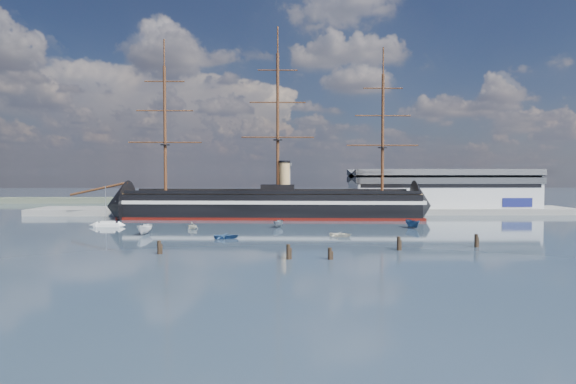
{
  "coord_description": "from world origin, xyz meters",
  "views": [
    {
      "loc": [
        0.38,
        -86.29,
        14.05
      ],
      "look_at": [
        3.41,
        35.0,
        9.0
      ],
      "focal_mm": 30.0,
      "sensor_mm": 36.0,
      "label": 1
    }
  ],
  "objects": [
    {
      "name": "warehouse",
      "position": [
        58.0,
        80.0,
        7.98
      ],
      "size": [
        63.0,
        21.0,
        11.6
      ],
      "color": "#B7BABC",
      "rests_on": "ground"
    },
    {
      "name": "motorboat_d",
      "position": [
        -20.23,
        31.91,
        0.0
      ],
      "size": [
        5.24,
        5.65,
        1.98
      ],
      "primitive_type": "imported",
      "rotation": [
        0.0,
        0.0,
        0.88
      ],
      "color": "silver",
      "rests_on": "ground"
    },
    {
      "name": "motorboat_b",
      "position": [
        -10.11,
        14.92,
        0.0
      ],
      "size": [
        1.51,
        3.35,
        1.53
      ],
      "primitive_type": "imported",
      "rotation": [
        0.0,
        0.0,
        1.63
      ],
      "color": "#2D5285",
      "rests_on": "ground"
    },
    {
      "name": "sailboat",
      "position": [
        -42.72,
        37.26,
        0.67
      ],
      "size": [
        6.71,
        2.31,
        10.58
      ],
      "rotation": [
        0.0,
        0.0,
        -0.06
      ],
      "color": "white",
      "rests_on": "ground"
    },
    {
      "name": "motorboat_e",
      "position": [
        14.4,
        17.32,
        0.0
      ],
      "size": [
        2.16,
        3.22,
        1.39
      ],
      "primitive_type": "imported",
      "rotation": [
        0.0,
        0.0,
        1.21
      ],
      "color": "white",
      "rests_on": "ground"
    },
    {
      "name": "piling_near_right",
      "position": [
        22.38,
        -1.08,
        0.0
      ],
      "size": [
        0.64,
        0.64,
        3.18
      ],
      "primitive_type": "cylinder",
      "color": "black",
      "rests_on": "ground"
    },
    {
      "name": "motorboat_a",
      "position": [
        -29.08,
        21.92,
        0.0
      ],
      "size": [
        7.39,
        3.43,
        2.85
      ],
      "primitive_type": "imported",
      "rotation": [
        0.0,
        0.0,
        -0.12
      ],
      "color": "silver",
      "rests_on": "ground"
    },
    {
      "name": "piling_far_right",
      "position": [
        37.77,
        2.07,
        0.0
      ],
      "size": [
        0.64,
        0.64,
        3.14
      ],
      "primitive_type": "cylinder",
      "color": "black",
      "rests_on": "ground"
    },
    {
      "name": "ground",
      "position": [
        0.0,
        40.0,
        0.0
      ],
      "size": [
        600.0,
        600.0,
        0.0
      ],
      "primitive_type": "plane",
      "color": "#283842",
      "rests_on": "ground"
    },
    {
      "name": "motorboat_c",
      "position": [
        0.97,
        35.32,
        0.0
      ],
      "size": [
        5.96,
        3.91,
        2.24
      ],
      "primitive_type": "imported",
      "rotation": [
        0.0,
        0.0,
        -0.36
      ],
      "color": "slate",
      "rests_on": "ground"
    },
    {
      "name": "quay_tower",
      "position": [
        3.0,
        73.0,
        9.75
      ],
      "size": [
        5.0,
        5.0,
        15.0
      ],
      "color": "silver",
      "rests_on": "ground"
    },
    {
      "name": "quay",
      "position": [
        10.0,
        76.0,
        0.0
      ],
      "size": [
        180.0,
        18.0,
        2.0
      ],
      "primitive_type": "cube",
      "color": "slate",
      "rests_on": "ground"
    },
    {
      "name": "warship",
      "position": [
        -2.81,
        60.0,
        4.04
      ],
      "size": [
        113.34,
        21.56,
        53.94
      ],
      "rotation": [
        0.0,
        0.0,
        -0.06
      ],
      "color": "black",
      "rests_on": "ground"
    },
    {
      "name": "piling_near_mid",
      "position": [
        9.0,
        -9.91,
        0.0
      ],
      "size": [
        0.64,
        0.64,
        2.63
      ],
      "primitive_type": "cylinder",
      "color": "black",
      "rests_on": "ground"
    },
    {
      "name": "motorboat_f",
      "position": [
        34.62,
        32.58,
        0.0
      ],
      "size": [
        7.04,
        3.96,
        2.66
      ],
      "primitive_type": "imported",
      "rotation": [
        0.0,
        0.0,
        0.24
      ],
      "color": "navy",
      "rests_on": "ground"
    },
    {
      "name": "piling_extra",
      "position": [
        2.34,
        -9.46,
        0.0
      ],
      "size": [
        0.64,
        0.64,
        3.13
      ],
      "primitive_type": "cylinder",
      "color": "black",
      "rests_on": "ground"
    },
    {
      "name": "piling_near_left",
      "position": [
        -19.66,
        -4.02,
        0.0
      ],
      "size": [
        0.64,
        0.64,
        3.03
      ],
      "primitive_type": "cylinder",
      "color": "black",
      "rests_on": "ground"
    }
  ]
}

